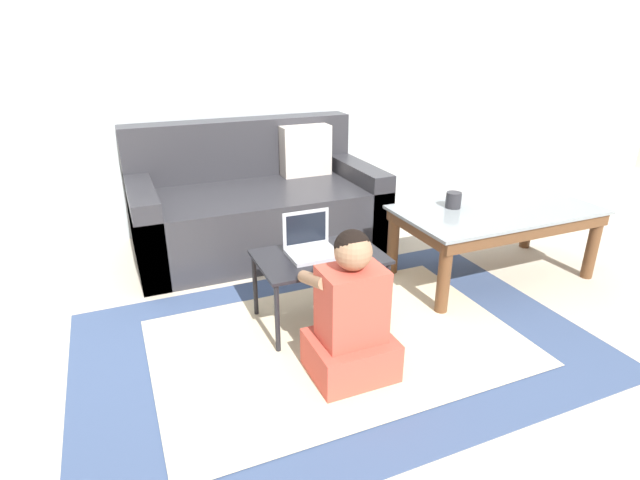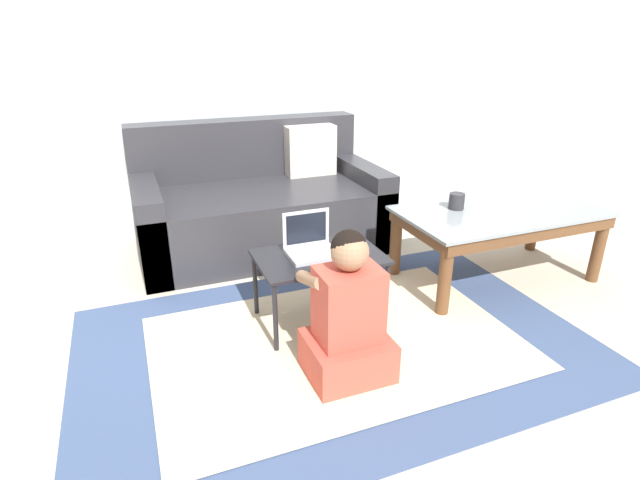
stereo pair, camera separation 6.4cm
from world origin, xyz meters
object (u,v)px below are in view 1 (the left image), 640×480
object	(u,v)px
laptop_desk	(320,262)
person_seated	(351,319)
laptop	(311,248)
couch	(256,205)
cup_on_table	(453,200)
computer_mouse	(356,251)
coffee_table	(496,219)

from	to	relation	value
laptop_desk	person_seated	world-z (taller)	person_seated
laptop	couch	bearing A→B (deg)	88.52
cup_on_table	person_seated	bearing A→B (deg)	-146.77
couch	cup_on_table	size ratio (longest dim) A/B	17.39
laptop	cup_on_table	size ratio (longest dim) A/B	2.62
couch	laptop	size ratio (longest dim) A/B	6.64
couch	laptop_desk	bearing A→B (deg)	-89.83
couch	computer_mouse	size ratio (longest dim) A/B	15.59
coffee_table	computer_mouse	bearing A→B (deg)	-172.04
laptop_desk	person_seated	bearing A→B (deg)	-96.13
laptop_desk	laptop	size ratio (longest dim) A/B	2.55
laptop_desk	cup_on_table	size ratio (longest dim) A/B	6.66
laptop_desk	computer_mouse	distance (m)	0.19
laptop	cup_on_table	world-z (taller)	laptop
computer_mouse	person_seated	bearing A→B (deg)	-119.15
laptop_desk	computer_mouse	xyz separation A→B (m)	(0.17, -0.06, 0.06)
computer_mouse	cup_on_table	distance (m)	0.82
coffee_table	laptop	world-z (taller)	laptop
computer_mouse	person_seated	world-z (taller)	person_seated
cup_on_table	couch	bearing A→B (deg)	135.20
laptop_desk	computer_mouse	size ratio (longest dim) A/B	5.97
coffee_table	couch	bearing A→B (deg)	138.31
laptop	computer_mouse	size ratio (longest dim) A/B	2.35
laptop_desk	laptop	xyz separation A→B (m)	(-0.03, 0.03, 0.08)
couch	person_seated	world-z (taller)	couch
coffee_table	laptop_desk	size ratio (longest dim) A/B	1.91
coffee_table	laptop	xyz separation A→B (m)	(-1.21, -0.05, 0.04)
laptop	cup_on_table	bearing A→B (deg)	9.71
couch	person_seated	xyz separation A→B (m)	(-0.05, -1.59, -0.01)
cup_on_table	laptop	bearing A→B (deg)	-170.29
coffee_table	laptop_desk	world-z (taller)	coffee_table
couch	cup_on_table	xyz separation A→B (m)	(0.95, -0.94, 0.20)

